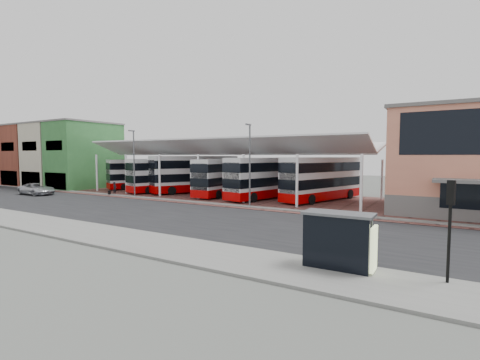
{
  "coord_description": "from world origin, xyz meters",
  "views": [
    {
      "loc": [
        18.49,
        -22.98,
        5.03
      ],
      "look_at": [
        -0.4,
        8.46,
        2.47
      ],
      "focal_mm": 26.0,
      "sensor_mm": 36.0,
      "label": 1
    }
  ],
  "objects_px": {
    "bus_shelter": "(343,235)",
    "bus_5": "(322,179)",
    "traffic_signal_west": "(450,215)",
    "bus_4": "(266,178)",
    "bus_2": "(195,174)",
    "silver_car": "(37,189)",
    "bus_0": "(144,174)",
    "bus_1": "(167,175)",
    "pedestrian": "(115,188)",
    "bus_3": "(225,177)"
  },
  "relations": [
    {
      "from": "bus_5",
      "to": "silver_car",
      "type": "relative_size",
      "value": 2.25
    },
    {
      "from": "bus_1",
      "to": "pedestrian",
      "type": "relative_size",
      "value": 7.07
    },
    {
      "from": "bus_2",
      "to": "silver_car",
      "type": "relative_size",
      "value": 2.25
    },
    {
      "from": "bus_2",
      "to": "pedestrian",
      "type": "height_order",
      "value": "bus_2"
    },
    {
      "from": "bus_shelter",
      "to": "traffic_signal_west",
      "type": "xyz_separation_m",
      "value": [
        3.89,
        0.58,
        1.13
      ]
    },
    {
      "from": "bus_2",
      "to": "silver_car",
      "type": "bearing_deg",
      "value": -114.45
    },
    {
      "from": "traffic_signal_west",
      "to": "bus_3",
      "type": "bearing_deg",
      "value": 154.29
    },
    {
      "from": "bus_2",
      "to": "bus_5",
      "type": "xyz_separation_m",
      "value": [
        17.47,
        0.59,
        -0.07
      ]
    },
    {
      "from": "bus_0",
      "to": "silver_car",
      "type": "xyz_separation_m",
      "value": [
        -5.66,
        -13.1,
        -1.49
      ]
    },
    {
      "from": "bus_1",
      "to": "bus_shelter",
      "type": "distance_m",
      "value": 36.59
    },
    {
      "from": "bus_1",
      "to": "bus_4",
      "type": "distance_m",
      "value": 15.24
    },
    {
      "from": "bus_0",
      "to": "bus_3",
      "type": "xyz_separation_m",
      "value": [
        15.63,
        -1.32,
        0.08
      ]
    },
    {
      "from": "bus_3",
      "to": "bus_5",
      "type": "height_order",
      "value": "bus_5"
    },
    {
      "from": "bus_3",
      "to": "silver_car",
      "type": "bearing_deg",
      "value": -151.87
    },
    {
      "from": "bus_0",
      "to": "bus_4",
      "type": "xyz_separation_m",
      "value": [
        21.39,
        -1.52,
        0.17
      ]
    },
    {
      "from": "bus_4",
      "to": "pedestrian",
      "type": "height_order",
      "value": "bus_4"
    },
    {
      "from": "bus_4",
      "to": "bus_shelter",
      "type": "relative_size",
      "value": 3.86
    },
    {
      "from": "bus_5",
      "to": "bus_shelter",
      "type": "relative_size",
      "value": 3.89
    },
    {
      "from": "bus_1",
      "to": "pedestrian",
      "type": "bearing_deg",
      "value": -98.01
    },
    {
      "from": "bus_shelter",
      "to": "bus_4",
      "type": "bearing_deg",
      "value": 123.35
    },
    {
      "from": "bus_2",
      "to": "pedestrian",
      "type": "bearing_deg",
      "value": -105.96
    },
    {
      "from": "bus_2",
      "to": "bus_3",
      "type": "relative_size",
      "value": 1.08
    },
    {
      "from": "bus_0",
      "to": "bus_3",
      "type": "distance_m",
      "value": 15.69
    },
    {
      "from": "pedestrian",
      "to": "traffic_signal_west",
      "type": "distance_m",
      "value": 39.37
    },
    {
      "from": "bus_4",
      "to": "bus_5",
      "type": "distance_m",
      "value": 6.42
    },
    {
      "from": "bus_3",
      "to": "bus_5",
      "type": "relative_size",
      "value": 0.93
    },
    {
      "from": "bus_5",
      "to": "silver_car",
      "type": "distance_m",
      "value": 35.81
    },
    {
      "from": "bus_0",
      "to": "bus_shelter",
      "type": "height_order",
      "value": "bus_0"
    },
    {
      "from": "bus_1",
      "to": "bus_shelter",
      "type": "relative_size",
      "value": 3.69
    },
    {
      "from": "silver_car",
      "to": "bus_1",
      "type": "bearing_deg",
      "value": -45.39
    },
    {
      "from": "bus_0",
      "to": "pedestrian",
      "type": "height_order",
      "value": "bus_0"
    },
    {
      "from": "bus_3",
      "to": "bus_shelter",
      "type": "relative_size",
      "value": 3.62
    },
    {
      "from": "bus_3",
      "to": "bus_4",
      "type": "relative_size",
      "value": 0.94
    },
    {
      "from": "traffic_signal_west",
      "to": "bus_1",
      "type": "bearing_deg",
      "value": 163.71
    },
    {
      "from": "bus_shelter",
      "to": "bus_1",
      "type": "bearing_deg",
      "value": 143.64
    },
    {
      "from": "traffic_signal_west",
      "to": "pedestrian",
      "type": "bearing_deg",
      "value": 174.06
    },
    {
      "from": "bus_2",
      "to": "bus_shelter",
      "type": "bearing_deg",
      "value": -13.76
    },
    {
      "from": "bus_1",
      "to": "pedestrian",
      "type": "xyz_separation_m",
      "value": [
        -3.01,
        -6.44,
        -1.46
      ]
    },
    {
      "from": "bus_3",
      "to": "traffic_signal_west",
      "type": "distance_m",
      "value": 32.02
    },
    {
      "from": "bus_2",
      "to": "bus_3",
      "type": "height_order",
      "value": "bus_2"
    },
    {
      "from": "traffic_signal_west",
      "to": "bus_4",
      "type": "bearing_deg",
      "value": 146.79
    },
    {
      "from": "bus_2",
      "to": "bus_5",
      "type": "relative_size",
      "value": 1.0
    },
    {
      "from": "bus_shelter",
      "to": "bus_5",
      "type": "bearing_deg",
      "value": 109.06
    },
    {
      "from": "bus_5",
      "to": "bus_2",
      "type": "bearing_deg",
      "value": -161.22
    },
    {
      "from": "bus_3",
      "to": "silver_car",
      "type": "distance_m",
      "value": 24.38
    },
    {
      "from": "pedestrian",
      "to": "bus_4",
      "type": "bearing_deg",
      "value": -86.05
    },
    {
      "from": "bus_1",
      "to": "bus_3",
      "type": "xyz_separation_m",
      "value": [
        9.49,
        0.32,
        0.0
      ]
    },
    {
      "from": "bus_0",
      "to": "bus_4",
      "type": "height_order",
      "value": "bus_4"
    },
    {
      "from": "bus_5",
      "to": "bus_4",
      "type": "bearing_deg",
      "value": -149.41
    },
    {
      "from": "bus_0",
      "to": "bus_2",
      "type": "relative_size",
      "value": 0.9
    }
  ]
}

